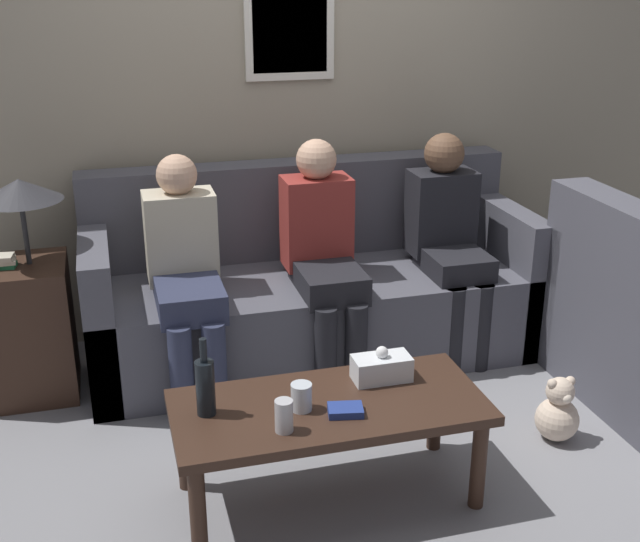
{
  "coord_description": "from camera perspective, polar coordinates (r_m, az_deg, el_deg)",
  "views": [
    {
      "loc": [
        -1.0,
        -3.32,
        1.97
      ],
      "look_at": [
        -0.13,
        -0.15,
        0.72
      ],
      "focal_mm": 45.0,
      "sensor_mm": 36.0,
      "label": 1
    }
  ],
  "objects": [
    {
      "name": "ground_plane",
      "position": [
        3.99,
        1.29,
        -8.74
      ],
      "size": [
        16.0,
        16.0,
        0.0
      ],
      "primitive_type": "plane",
      "color": "gray"
    },
    {
      "name": "drinking_glass",
      "position": [
        3.01,
        -1.33,
        -8.94
      ],
      "size": [
        0.08,
        0.08,
        0.11
      ],
      "color": "silver",
      "rests_on": "coffee_table"
    },
    {
      "name": "tissue_box",
      "position": [
        3.22,
        4.4,
        -6.86
      ],
      "size": [
        0.23,
        0.12,
        0.15
      ],
      "color": "silver",
      "rests_on": "coffee_table"
    },
    {
      "name": "coffee_table",
      "position": [
        3.11,
        0.65,
        -10.26
      ],
      "size": [
        1.19,
        0.54,
        0.42
      ],
      "color": "#382319",
      "rests_on": "ground_plane"
    },
    {
      "name": "wine_bottle",
      "position": [
        2.98,
        -8.16,
        -8.08
      ],
      "size": [
        0.07,
        0.07,
        0.31
      ],
      "color": "black",
      "rests_on": "coffee_table"
    },
    {
      "name": "side_table_with_lamp",
      "position": [
        4.08,
        -20.18,
        -2.98
      ],
      "size": [
        0.46,
        0.43,
        1.07
      ],
      "color": "#382319",
      "rests_on": "ground_plane"
    },
    {
      "name": "person_left",
      "position": [
        3.87,
        -9.56,
        0.29
      ],
      "size": [
        0.34,
        0.63,
        1.14
      ],
      "color": "#2D334C",
      "rests_on": "ground_plane"
    },
    {
      "name": "teddy_bear",
      "position": [
        3.73,
        16.55,
        -9.63
      ],
      "size": [
        0.19,
        0.19,
        0.3
      ],
      "color": "beige",
      "rests_on": "ground_plane"
    },
    {
      "name": "couch_main",
      "position": [
        4.29,
        -0.67,
        -1.45
      ],
      "size": [
        2.33,
        0.87,
        0.99
      ],
      "color": "#4C4C56",
      "rests_on": "ground_plane"
    },
    {
      "name": "person_right",
      "position": [
        4.27,
        9.13,
        2.56
      ],
      "size": [
        0.34,
        0.57,
        1.16
      ],
      "color": "black",
      "rests_on": "ground_plane"
    },
    {
      "name": "book_stack",
      "position": [
        3.0,
        1.82,
        -9.87
      ],
      "size": [
        0.14,
        0.12,
        0.03
      ],
      "color": "navy",
      "rests_on": "coffee_table"
    },
    {
      "name": "person_middle",
      "position": [
        4.01,
        0.22,
        1.57
      ],
      "size": [
        0.34,
        0.61,
        1.17
      ],
      "color": "black",
      "rests_on": "ground_plane"
    },
    {
      "name": "wall_back",
      "position": [
        4.46,
        -2.24,
        12.25
      ],
      "size": [
        9.0,
        0.08,
        2.6
      ],
      "color": "#9E937F",
      "rests_on": "ground_plane"
    },
    {
      "name": "soda_can",
      "position": [
        2.88,
        -2.58,
        -10.25
      ],
      "size": [
        0.07,
        0.07,
        0.12
      ],
      "color": "#BCBCC1",
      "rests_on": "coffee_table"
    }
  ]
}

